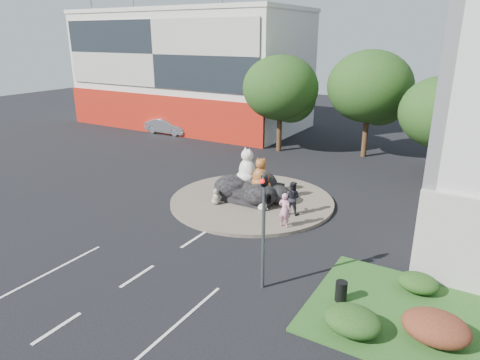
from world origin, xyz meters
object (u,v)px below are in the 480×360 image
at_px(kitten_calico, 216,196).
at_px(kitten_white, 263,203).
at_px(litter_bin, 341,291).
at_px(cat_tabby, 261,172).
at_px(pedestrian_dark, 292,198).
at_px(parked_car, 168,126).
at_px(pedestrian_pink, 285,210).
at_px(cat_white, 247,165).

height_order(kitten_calico, kitten_white, kitten_calico).
bearing_deg(litter_bin, cat_tabby, 135.35).
distance_m(pedestrian_dark, parked_car, 23.97).
bearing_deg(parked_car, kitten_calico, -135.29).
bearing_deg(litter_bin, pedestrian_pink, 134.11).
bearing_deg(kitten_calico, litter_bin, 11.20).
xyz_separation_m(kitten_white, litter_bin, (6.68, -6.17, -0.14)).
xyz_separation_m(parked_car, litter_bin, (25.05, -19.74, -0.28)).
xyz_separation_m(cat_white, pedestrian_pink, (3.98, -2.99, -1.07)).
relative_size(cat_tabby, litter_bin, 2.34).
bearing_deg(parked_car, kitten_white, -129.44).
relative_size(cat_white, parked_car, 0.45).
distance_m(cat_tabby, parked_car, 21.53).
relative_size(kitten_calico, pedestrian_pink, 0.53).
bearing_deg(cat_white, kitten_calico, -87.70).
height_order(cat_white, parked_car, cat_white).
distance_m(kitten_calico, litter_bin, 11.08).
xyz_separation_m(kitten_calico, kitten_white, (2.86, 0.54, -0.03)).
distance_m(pedestrian_pink, pedestrian_dark, 1.79).
height_order(pedestrian_pink, parked_car, pedestrian_pink).
height_order(pedestrian_pink, pedestrian_dark, pedestrian_dark).
relative_size(kitten_white, pedestrian_dark, 0.48).
xyz_separation_m(kitten_calico, pedestrian_pink, (4.88, -0.82, 0.44)).
height_order(kitten_calico, pedestrian_pink, pedestrian_pink).
distance_m(kitten_calico, parked_car, 20.96).
bearing_deg(cat_white, kitten_white, -14.89).
relative_size(cat_white, kitten_white, 2.41).
bearing_deg(parked_car, pedestrian_pink, -129.21).
bearing_deg(cat_tabby, kitten_white, -87.26).
bearing_deg(cat_white, cat_tabby, 4.85).
distance_m(kitten_calico, pedestrian_dark, 4.63).
relative_size(pedestrian_dark, parked_car, 0.39).
bearing_deg(pedestrian_dark, pedestrian_pink, 99.03).
xyz_separation_m(kitten_calico, pedestrian_dark, (4.52, 0.93, 0.47)).
bearing_deg(litter_bin, cat_white, 137.95).
bearing_deg(kitten_calico, kitten_white, 52.47).
bearing_deg(cat_tabby, pedestrian_pink, -72.82).
height_order(kitten_calico, litter_bin, kitten_calico).
distance_m(cat_tabby, litter_bin, 10.60).
xyz_separation_m(cat_white, litter_bin, (8.65, -7.80, -1.68)).
relative_size(kitten_calico, kitten_white, 1.07).
bearing_deg(cat_tabby, cat_white, 129.76).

